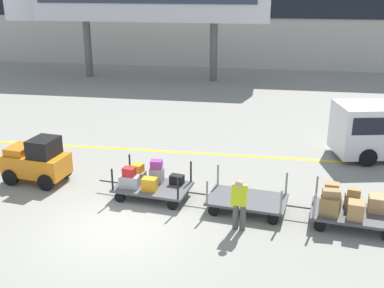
{
  "coord_description": "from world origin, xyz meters",
  "views": [
    {
      "loc": [
        3.93,
        -10.97,
        6.55
      ],
      "look_at": [
        1.49,
        3.73,
        1.24
      ],
      "focal_mm": 43.66,
      "sensor_mm": 36.0,
      "label": 1
    }
  ],
  "objects_px": {
    "baggage_cart_middle": "(247,200)",
    "baggage_handler": "(239,202)",
    "baggage_tug": "(37,161)",
    "safety_cone_near": "(346,115)",
    "baggage_cart_lead": "(149,182)",
    "baggage_cart_tail": "(350,207)"
  },
  "relations": [
    {
      "from": "baggage_cart_middle",
      "to": "baggage_handler",
      "type": "bearing_deg",
      "value": -97.28
    },
    {
      "from": "baggage_tug",
      "to": "baggage_cart_middle",
      "type": "bearing_deg",
      "value": -7.69
    },
    {
      "from": "baggage_tug",
      "to": "baggage_cart_middle",
      "type": "height_order",
      "value": "baggage_tug"
    },
    {
      "from": "safety_cone_near",
      "to": "baggage_handler",
      "type": "bearing_deg",
      "value": -111.31
    },
    {
      "from": "baggage_cart_lead",
      "to": "baggage_tug",
      "type": "bearing_deg",
      "value": 172.56
    },
    {
      "from": "baggage_cart_middle",
      "to": "baggage_cart_tail",
      "type": "bearing_deg",
      "value": -7.33
    },
    {
      "from": "baggage_cart_middle",
      "to": "safety_cone_near",
      "type": "xyz_separation_m",
      "value": [
        4.26,
        10.1,
        -0.07
      ]
    },
    {
      "from": "baggage_cart_lead",
      "to": "baggage_handler",
      "type": "distance_m",
      "value": 3.4
    },
    {
      "from": "baggage_tug",
      "to": "baggage_cart_middle",
      "type": "xyz_separation_m",
      "value": [
        7.09,
        -0.96,
        -0.41
      ]
    },
    {
      "from": "baggage_tug",
      "to": "baggage_cart_tail",
      "type": "relative_size",
      "value": 0.73
    },
    {
      "from": "baggage_cart_middle",
      "to": "safety_cone_near",
      "type": "relative_size",
      "value": 5.58
    },
    {
      "from": "baggage_tug",
      "to": "baggage_cart_lead",
      "type": "distance_m",
      "value": 4.03
    },
    {
      "from": "baggage_tug",
      "to": "safety_cone_near",
      "type": "distance_m",
      "value": 14.58
    },
    {
      "from": "baggage_cart_tail",
      "to": "baggage_handler",
      "type": "relative_size",
      "value": 1.96
    },
    {
      "from": "baggage_tug",
      "to": "baggage_handler",
      "type": "distance_m",
      "value": 7.27
    },
    {
      "from": "baggage_cart_lead",
      "to": "baggage_cart_middle",
      "type": "height_order",
      "value": "baggage_cart_lead"
    },
    {
      "from": "baggage_tug",
      "to": "baggage_handler",
      "type": "relative_size",
      "value": 1.43
    },
    {
      "from": "baggage_cart_middle",
      "to": "baggage_handler",
      "type": "distance_m",
      "value": 1.33
    },
    {
      "from": "baggage_tug",
      "to": "safety_cone_near",
      "type": "relative_size",
      "value": 4.05
    },
    {
      "from": "baggage_tug",
      "to": "safety_cone_near",
      "type": "xyz_separation_m",
      "value": [
        11.35,
        9.14,
        -0.48
      ]
    },
    {
      "from": "baggage_cart_middle",
      "to": "baggage_cart_tail",
      "type": "xyz_separation_m",
      "value": [
        2.87,
        -0.37,
        0.21
      ]
    },
    {
      "from": "safety_cone_near",
      "to": "baggage_cart_middle",
      "type": "bearing_deg",
      "value": -112.86
    }
  ]
}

